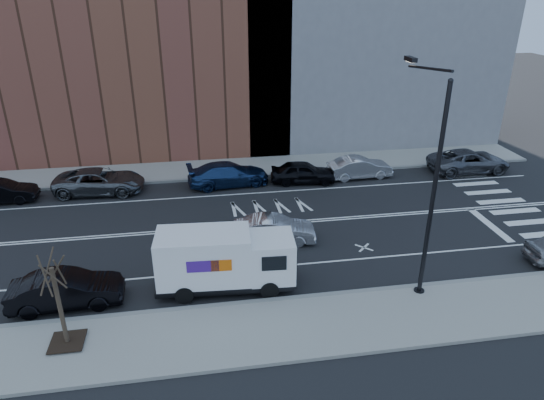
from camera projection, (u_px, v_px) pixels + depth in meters
name	position (u px, v px, depth m)	size (l,w,h in m)	color
ground	(238.00, 226.00, 26.20)	(120.00, 120.00, 0.00)	black
sidewalk_near	(260.00, 331.00, 18.27)	(44.00, 3.60, 0.15)	gray
sidewalk_far	(225.00, 168.00, 34.08)	(44.00, 3.60, 0.15)	gray
curb_near	(254.00, 303.00, 19.88)	(44.00, 0.25, 0.17)	gray
curb_far	(227.00, 178.00, 32.46)	(44.00, 0.25, 0.17)	gray
crosswalk	(508.00, 206.00, 28.55)	(3.00, 14.00, 0.01)	white
road_markings	(238.00, 226.00, 26.20)	(40.00, 8.60, 0.01)	white
streetlight	(429.00, 179.00, 18.92)	(0.44, 4.02, 9.34)	black
street_tree	(61.00, 314.00, 17.03)	(1.20, 1.20, 3.75)	black
fedex_van	(224.00, 259.00, 20.43)	(5.98, 2.39, 2.68)	black
far_parked_b	(1.00, 192.00, 28.81)	(1.42, 4.07, 1.34)	black
far_parked_c	(100.00, 181.00, 30.10)	(2.51, 5.44, 1.51)	#515459
far_parked_d	(228.00, 174.00, 31.20)	(2.11, 5.20, 1.51)	navy
far_parked_e	(303.00, 172.00, 31.62)	(1.70, 4.22, 1.44)	black
far_parked_f	(360.00, 168.00, 32.43)	(1.50, 4.29, 1.41)	#B6B7BC
far_parked_g	(469.00, 161.00, 33.42)	(2.55, 5.52, 1.53)	#51535A
driving_sedan	(274.00, 230.00, 24.42)	(1.44, 4.13, 1.36)	#BCBBC1
near_parked_rear_a	(66.00, 290.00, 19.58)	(1.55, 4.44, 1.46)	black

